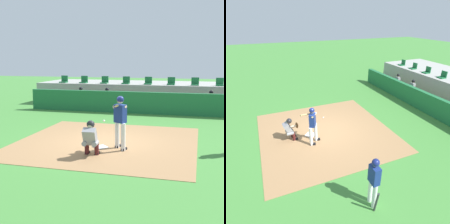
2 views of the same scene
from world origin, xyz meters
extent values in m
plane|color=#428438|center=(0.00, 0.00, 0.00)|extent=(80.00, 80.00, 0.00)
cube|color=#9E754C|center=(0.00, 0.00, 0.01)|extent=(6.40, 6.40, 0.01)
cube|color=white|center=(0.00, -0.80, 0.02)|extent=(0.62, 0.62, 0.02)
cylinder|color=silver|center=(0.56, -0.67, 0.46)|extent=(0.15, 0.15, 0.92)
cylinder|color=silver|center=(0.84, -0.98, 0.46)|extent=(0.15, 0.15, 0.92)
cube|color=navy|center=(0.70, -0.82, 1.22)|extent=(0.45, 0.38, 0.60)
sphere|color=beige|center=(0.70, -0.82, 1.65)|extent=(0.21, 0.21, 0.21)
sphere|color=navy|center=(0.70, -0.82, 1.68)|extent=(0.24, 0.24, 0.24)
cylinder|color=beige|center=(0.47, -0.68, 1.43)|extent=(0.18, 0.27, 0.17)
cylinder|color=beige|center=(0.66, -0.72, 1.43)|extent=(0.53, 0.38, 0.18)
cylinder|color=tan|center=(0.59, -0.96, 1.48)|extent=(0.39, 0.81, 0.24)
cube|color=black|center=(0.57, -0.61, 0.04)|extent=(0.17, 0.28, 0.09)
cube|color=black|center=(0.85, -0.92, 0.04)|extent=(0.17, 0.28, 0.09)
cylinder|color=gray|center=(-0.17, -1.81, 0.42)|extent=(0.18, 0.33, 0.16)
cylinder|color=#4C1919|center=(-0.18, -1.66, 0.21)|extent=(0.14, 0.14, 0.42)
cube|color=black|center=(-0.18, -1.60, 0.04)|extent=(0.13, 0.25, 0.08)
cylinder|color=gray|center=(0.15, -1.79, 0.42)|extent=(0.18, 0.33, 0.16)
cylinder|color=#4C1919|center=(0.14, -1.64, 0.21)|extent=(0.14, 0.14, 0.42)
cube|color=black|center=(0.14, -1.58, 0.04)|extent=(0.13, 0.25, 0.08)
cube|color=gray|center=(-0.01, -1.85, 0.64)|extent=(0.43, 0.46, 0.57)
cube|color=#2D2D33|center=(-0.01, -1.73, 0.64)|extent=(0.40, 0.28, 0.45)
sphere|color=beige|center=(-0.01, -1.77, 0.98)|extent=(0.21, 0.21, 0.21)
sphere|color=#232328|center=(-0.01, -1.75, 1.00)|extent=(0.25, 0.25, 0.25)
cylinder|color=beige|center=(-0.06, -1.63, 0.64)|extent=(0.13, 0.46, 0.10)
ellipsoid|color=brown|center=(-0.12, -1.40, 0.64)|extent=(0.29, 0.14, 0.30)
sphere|color=white|center=(-0.09, -0.06, 0.80)|extent=(0.07, 0.07, 0.07)
cylinder|color=silver|center=(4.47, -0.08, 0.46)|extent=(0.14, 0.14, 0.92)
cylinder|color=silver|center=(4.71, -0.08, 0.46)|extent=(0.14, 0.14, 0.92)
cube|color=navy|center=(4.59, -0.08, 1.22)|extent=(0.36, 0.22, 0.60)
sphere|color=beige|center=(4.59, -0.08, 1.64)|extent=(0.20, 0.20, 0.20)
sphere|color=navy|center=(4.59, -0.08, 1.67)|extent=(0.23, 0.23, 0.23)
cylinder|color=#333338|center=(4.89, -0.13, 0.42)|extent=(0.18, 0.06, 0.85)
cube|color=#1E6638|center=(0.00, 6.50, 0.60)|extent=(13.00, 0.30, 1.20)
cube|color=olive|center=(0.00, 7.50, 0.23)|extent=(11.80, 0.44, 0.45)
cylinder|color=#939399|center=(-3.97, 7.25, 0.49)|extent=(0.15, 0.40, 0.15)
cylinder|color=#939399|center=(-3.97, 7.05, 0.23)|extent=(0.13, 0.13, 0.45)
cube|color=maroon|center=(-3.97, 7.00, 0.04)|extent=(0.11, 0.24, 0.08)
cylinder|color=#939399|center=(-3.71, 7.25, 0.49)|extent=(0.15, 0.40, 0.15)
cylinder|color=#939399|center=(-3.71, 7.05, 0.23)|extent=(0.13, 0.13, 0.45)
cube|color=maroon|center=(-3.71, 7.00, 0.04)|extent=(0.11, 0.24, 0.08)
cube|color=gray|center=(-3.84, 7.47, 0.76)|extent=(0.36, 0.22, 0.54)
sphere|color=#996B4C|center=(-3.84, 7.47, 1.15)|extent=(0.20, 0.20, 0.20)
sphere|color=black|center=(-3.84, 7.47, 1.19)|extent=(0.22, 0.22, 0.22)
cylinder|color=#996B4C|center=(-4.04, 7.33, 0.65)|extent=(0.09, 0.41, 0.22)
cylinder|color=#996B4C|center=(-3.64, 7.33, 0.65)|extent=(0.09, 0.41, 0.22)
cylinder|color=#939399|center=(-2.30, 7.25, 0.49)|extent=(0.15, 0.40, 0.15)
cylinder|color=#939399|center=(-2.30, 7.05, 0.23)|extent=(0.13, 0.13, 0.45)
cube|color=maroon|center=(-2.30, 7.00, 0.04)|extent=(0.11, 0.24, 0.08)
cylinder|color=#939399|center=(-2.04, 7.25, 0.49)|extent=(0.15, 0.40, 0.15)
cylinder|color=#939399|center=(-2.04, 7.05, 0.23)|extent=(0.13, 0.13, 0.45)
cube|color=maroon|center=(-2.04, 7.00, 0.04)|extent=(0.11, 0.24, 0.08)
cube|color=gray|center=(-2.17, 7.47, 0.76)|extent=(0.36, 0.22, 0.54)
sphere|color=brown|center=(-2.17, 7.47, 1.15)|extent=(0.20, 0.20, 0.20)
sphere|color=black|center=(-2.17, 7.47, 1.19)|extent=(0.22, 0.22, 0.22)
cylinder|color=brown|center=(-2.37, 7.33, 0.65)|extent=(0.09, 0.41, 0.22)
cylinder|color=brown|center=(-1.97, 7.33, 0.65)|extent=(0.09, 0.41, 0.22)
cube|color=#196033|center=(-5.78, 9.30, 1.44)|extent=(0.46, 0.46, 0.08)
cube|color=#196033|center=(-5.78, 9.50, 1.68)|extent=(0.46, 0.06, 0.40)
cube|color=#196033|center=(-4.33, 9.30, 1.44)|extent=(0.46, 0.46, 0.08)
cube|color=#196033|center=(-4.33, 9.50, 1.68)|extent=(0.46, 0.06, 0.40)
cube|color=#196033|center=(-2.89, 9.30, 1.44)|extent=(0.46, 0.46, 0.08)
cube|color=#196033|center=(-2.89, 9.50, 1.68)|extent=(0.46, 0.06, 0.40)
cube|color=#196033|center=(-1.44, 9.30, 1.44)|extent=(0.46, 0.46, 0.08)
cube|color=#196033|center=(-1.44, 9.50, 1.68)|extent=(0.46, 0.06, 0.40)
camera|label=1|loc=(3.20, -10.97, 3.00)|focal=51.68mm
camera|label=2|loc=(8.04, -2.67, 5.32)|focal=30.87mm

